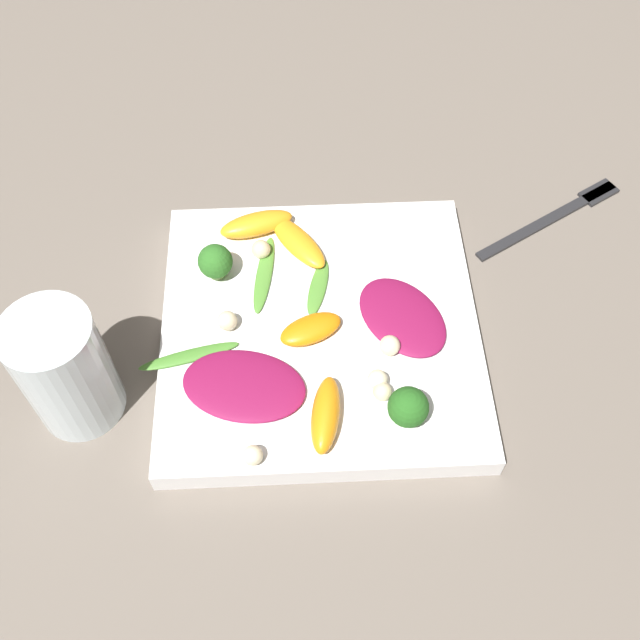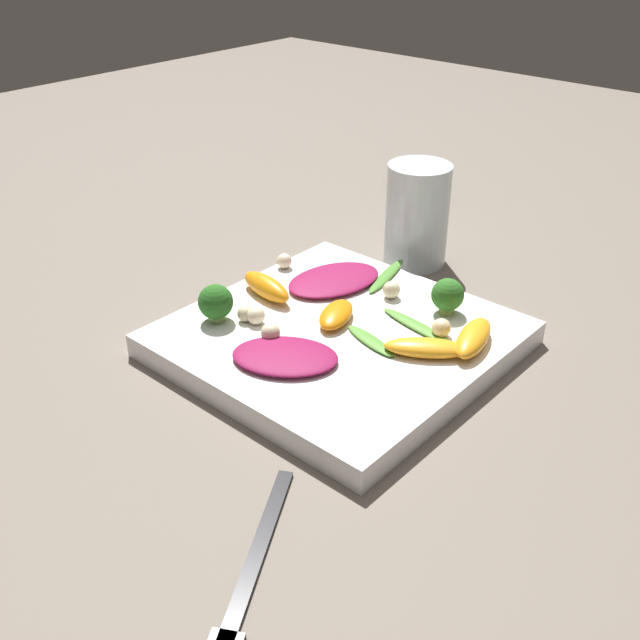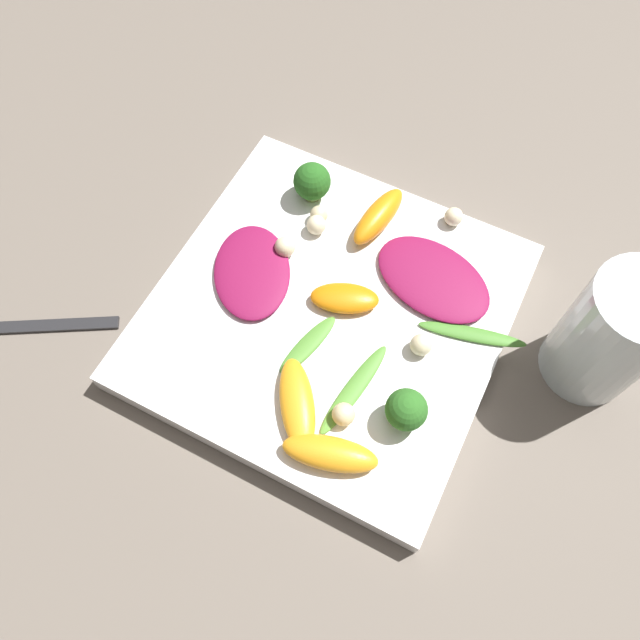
{
  "view_description": "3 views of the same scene",
  "coord_description": "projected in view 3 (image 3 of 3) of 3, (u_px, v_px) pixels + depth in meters",
  "views": [
    {
      "loc": [
        -0.37,
        0.02,
        0.58
      ],
      "look_at": [
        -0.0,
        0.0,
        0.03
      ],
      "focal_mm": 42.0,
      "sensor_mm": 36.0,
      "label": 1
    },
    {
      "loc": [
        0.39,
        -0.46,
        0.39
      ],
      "look_at": [
        -0.01,
        -0.02,
        0.04
      ],
      "focal_mm": 42.0,
      "sensor_mm": 36.0,
      "label": 2
    },
    {
      "loc": [
        0.22,
        0.1,
        0.48
      ],
      "look_at": [
        0.02,
        0.0,
        0.03
      ],
      "focal_mm": 35.0,
      "sensor_mm": 36.0,
      "label": 3
    }
  ],
  "objects": [
    {
      "name": "plate",
      "position": [
        329.0,
        315.0,
        0.53
      ],
      "size": [
        0.28,
        0.28,
        0.02
      ],
      "color": "white",
      "rests_on": "ground_plane"
    },
    {
      "name": "broccoli_floret_1",
      "position": [
        312.0,
        182.0,
        0.55
      ],
      "size": [
        0.03,
        0.03,
        0.04
      ],
      "color": "#84AD5B",
      "rests_on": "plate"
    },
    {
      "name": "radicchio_leaf_0",
      "position": [
        254.0,
        269.0,
        0.53
      ],
      "size": [
        0.11,
        0.1,
        0.01
      ],
      "color": "maroon",
      "rests_on": "plate"
    },
    {
      "name": "drinking_glass",
      "position": [
        611.0,
        335.0,
        0.47
      ],
      "size": [
        0.07,
        0.07,
        0.12
      ],
      "color": "silver",
      "rests_on": "ground_plane"
    },
    {
      "name": "macadamia_nut_4",
      "position": [
        420.0,
        347.0,
        0.49
      ],
      "size": [
        0.02,
        0.02,
        0.02
      ],
      "color": "beige",
      "rests_on": "plate"
    },
    {
      "name": "radicchio_leaf_1",
      "position": [
        433.0,
        279.0,
        0.53
      ],
      "size": [
        0.09,
        0.12,
        0.01
      ],
      "color": "maroon",
      "rests_on": "plate"
    },
    {
      "name": "arugula_sprig_2",
      "position": [
        312.0,
        347.0,
        0.5
      ],
      "size": [
        0.07,
        0.03,
        0.0
      ],
      "color": "#518E33",
      "rests_on": "plate"
    },
    {
      "name": "macadamia_nut_3",
      "position": [
        319.0,
        215.0,
        0.55
      ],
      "size": [
        0.02,
        0.02,
        0.02
      ],
      "color": "beige",
      "rests_on": "plate"
    },
    {
      "name": "orange_segment_2",
      "position": [
        297.0,
        404.0,
        0.47
      ],
      "size": [
        0.08,
        0.06,
        0.01
      ],
      "color": "orange",
      "rests_on": "plate"
    },
    {
      "name": "ground_plane",
      "position": [
        329.0,
        321.0,
        0.54
      ],
      "size": [
        2.4,
        2.4,
        0.0
      ],
      "primitive_type": "plane",
      "color": "#6B6056"
    },
    {
      "name": "macadamia_nut_5",
      "position": [
        316.0,
        225.0,
        0.55
      ],
      "size": [
        0.02,
        0.02,
        0.02
      ],
      "color": "beige",
      "rests_on": "plate"
    },
    {
      "name": "orange_segment_0",
      "position": [
        380.0,
        217.0,
        0.55
      ],
      "size": [
        0.07,
        0.03,
        0.02
      ],
      "color": "orange",
      "rests_on": "plate"
    },
    {
      "name": "macadamia_nut_2",
      "position": [
        285.0,
        247.0,
        0.53
      ],
      "size": [
        0.02,
        0.02,
        0.02
      ],
      "color": "beige",
      "rests_on": "plate"
    },
    {
      "name": "macadamia_nut_0",
      "position": [
        454.0,
        217.0,
        0.55
      ],
      "size": [
        0.02,
        0.02,
        0.02
      ],
      "color": "beige",
      "rests_on": "plate"
    },
    {
      "name": "orange_segment_3",
      "position": [
        345.0,
        298.0,
        0.51
      ],
      "size": [
        0.05,
        0.06,
        0.01
      ],
      "color": "orange",
      "rests_on": "plate"
    },
    {
      "name": "arugula_sprig_0",
      "position": [
        354.0,
        389.0,
        0.48
      ],
      "size": [
        0.09,
        0.03,
        0.0
      ],
      "color": "#518E33",
      "rests_on": "plate"
    },
    {
      "name": "macadamia_nut_1",
      "position": [
        344.0,
        414.0,
        0.47
      ],
      "size": [
        0.02,
        0.02,
        0.02
      ],
      "color": "beige",
      "rests_on": "plate"
    },
    {
      "name": "arugula_sprig_1",
      "position": [
        472.0,
        334.0,
        0.5
      ],
      "size": [
        0.03,
        0.09,
        0.0
      ],
      "color": "#47842D",
      "rests_on": "plate"
    },
    {
      "name": "broccoli_floret_0",
      "position": [
        406.0,
        410.0,
        0.46
      ],
      "size": [
        0.03,
        0.03,
        0.04
      ],
      "color": "#7A9E51",
      "rests_on": "plate"
    },
    {
      "name": "orange_segment_1",
      "position": [
        330.0,
        453.0,
        0.45
      ],
      "size": [
        0.04,
        0.08,
        0.02
      ],
      "color": "orange",
      "rests_on": "plate"
    }
  ]
}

